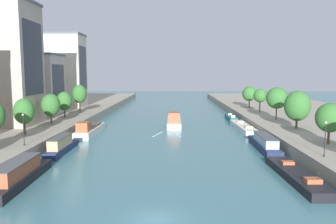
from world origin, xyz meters
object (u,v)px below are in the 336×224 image
object	(u,v)px
barge_midriver	(174,120)
tree_left_past_mid	(79,94)
tree_right_end_of_row	(297,106)
tree_left_third	(24,111)
tree_right_distant	(260,96)
tree_right_far	(330,118)
moored_boat_right_upstream	(264,143)
moored_boat_left_midway	(90,129)
tree_left_by_lamp	(51,105)
moored_boat_left_far	(62,146)
moored_boat_right_midway	(231,118)
moored_boat_left_near	(19,174)
moored_boat_right_far	(297,175)
moored_boat_right_lone	(243,127)
tree_left_end_of_row	(64,101)
lamppost_left_bank	(23,128)
tree_right_past_mid	(249,94)
lamppost_right_bank	(325,137)
tree_right_nearest	(277,98)

from	to	relation	value
barge_midriver	tree_left_past_mid	xyz separation A→B (m)	(-24.46, 6.92, 5.82)
tree_right_end_of_row	tree_left_third	bearing A→B (deg)	-171.69
tree_left_third	tree_right_distant	xyz separation A→B (m)	(47.01, 31.99, 0.45)
tree_right_far	moored_boat_right_upstream	bearing A→B (deg)	145.35
moored_boat_left_midway	tree_left_by_lamp	xyz separation A→B (m)	(-7.57, -0.49, 4.98)
moored_boat_left_far	moored_boat_right_midway	xyz separation A→B (m)	(32.23, 35.77, -0.45)
moored_boat_left_near	moored_boat_left_midway	distance (m)	30.56
moored_boat_right_far	moored_boat_right_upstream	distance (m)	15.26
moored_boat_left_far	moored_boat_right_lone	bearing A→B (deg)	32.76
moored_boat_left_far	moored_boat_right_midway	world-z (taller)	moored_boat_left_far
moored_boat_left_near	tree_left_end_of_row	distance (m)	41.64
lamppost_left_bank	moored_boat_right_upstream	bearing A→B (deg)	11.38
moored_boat_left_near	tree_right_past_mid	bearing A→B (deg)	57.91
tree_left_third	lamppost_left_bank	bearing A→B (deg)	-66.16
tree_left_third	moored_boat_left_midway	bearing A→B (deg)	57.35
tree_right_end_of_row	lamppost_right_bank	world-z (taller)	tree_right_end_of_row
moored_boat_left_midway	moored_boat_right_upstream	distance (m)	34.27
tree_right_nearest	lamppost_right_bank	world-z (taller)	tree_right_nearest
tree_left_end_of_row	moored_boat_right_midway	bearing A→B (deg)	13.91
barge_midriver	tree_left_by_lamp	xyz separation A→B (m)	(-24.66, -12.51, 4.85)
tree_right_far	tree_right_nearest	xyz separation A→B (m)	(-0.04, 24.46, 0.99)
tree_right_distant	lamppost_right_bank	bearing A→B (deg)	-94.78
moored_boat_right_far	tree_left_past_mid	size ratio (longest dim) A/B	2.06
moored_boat_left_far	tree_left_third	xyz separation A→B (m)	(-7.37, 3.82, 4.90)
moored_boat_right_upstream	tree_right_past_mid	world-z (taller)	tree_right_past_mid
lamppost_right_bank	tree_left_by_lamp	bearing A→B (deg)	149.61
moored_boat_right_upstream	moored_boat_left_far	bearing A→B (deg)	-174.98
tree_left_past_mid	moored_boat_right_upstream	bearing A→B (deg)	-39.27
tree_right_nearest	tree_left_end_of_row	bearing A→B (deg)	175.39
moored_boat_left_far	lamppost_right_bank	world-z (taller)	lamppost_right_bank
moored_boat_left_near	moored_boat_right_midway	world-z (taller)	moored_boat_left_near
moored_boat_right_upstream	moored_boat_right_lone	xyz separation A→B (m)	(0.31, 17.99, -0.38)
moored_boat_left_near	tree_right_distant	size ratio (longest dim) A/B	2.27
tree_left_past_mid	moored_boat_right_far	bearing A→B (deg)	-50.67
barge_midriver	tree_left_past_mid	world-z (taller)	tree_left_past_mid
moored_boat_left_near	moored_boat_right_lone	distance (m)	47.85
barge_midriver	moored_boat_right_lone	bearing A→B (deg)	-25.27
moored_boat_right_far	tree_left_third	size ratio (longest dim) A/B	2.46
tree_right_distant	lamppost_left_bank	bearing A→B (deg)	-137.18
tree_right_distant	lamppost_left_bank	xyz separation A→B (m)	(-43.38, -40.20, -1.88)
moored_boat_right_lone	tree_left_third	distance (m)	43.52
tree_right_distant	tree_right_nearest	bearing A→B (deg)	-89.86
moored_boat_left_far	tree_left_past_mid	distance (m)	35.94
moored_boat_right_far	tree_right_past_mid	xyz separation A→B (m)	(8.04, 60.48, 5.66)
moored_boat_right_upstream	tree_left_past_mid	size ratio (longest dim) A/B	1.95
barge_midriver	moored_boat_right_lone	distance (m)	16.51
tree_left_third	tree_left_end_of_row	bearing A→B (deg)	91.66
moored_boat_left_near	tree_right_far	distance (m)	41.55
tree_left_third	tree_right_distant	distance (m)	56.87
tree_right_far	lamppost_right_bank	size ratio (longest dim) A/B	1.36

